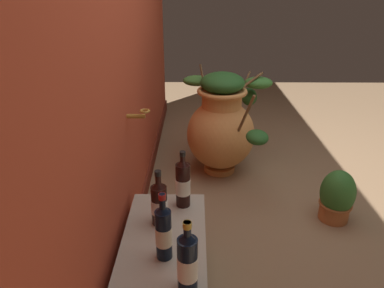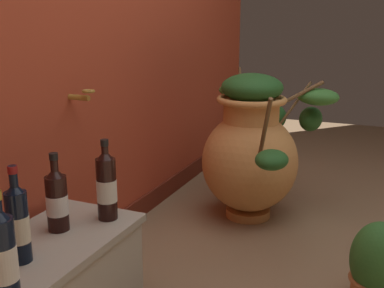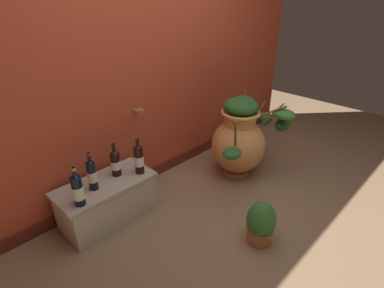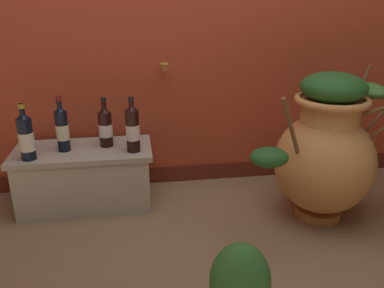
{
  "view_description": "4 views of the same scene",
  "coord_description": "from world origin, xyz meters",
  "views": [
    {
      "loc": [
        -1.99,
        0.73,
        1.44
      ],
      "look_at": [
        0.03,
        0.75,
        0.51
      ],
      "focal_mm": 33.15,
      "sensor_mm": 36.0,
      "label": 1
    },
    {
      "loc": [
        -1.82,
        -0.17,
        1.1
      ],
      "look_at": [
        0.07,
        0.64,
        0.56
      ],
      "focal_mm": 43.61,
      "sensor_mm": 36.0,
      "label": 2
    },
    {
      "loc": [
        -1.68,
        -1.07,
        1.77
      ],
      "look_at": [
        0.06,
        0.63,
        0.52
      ],
      "focal_mm": 28.79,
      "sensor_mm": 36.0,
      "label": 3
    },
    {
      "loc": [
        -0.39,
        -1.33,
        1.19
      ],
      "look_at": [
        -0.09,
        0.66,
        0.43
      ],
      "focal_mm": 36.78,
      "sensor_mm": 36.0,
      "label": 4
    }
  ],
  "objects": [
    {
      "name": "back_wall",
      "position": [
        -0.0,
        1.2,
        1.29
      ],
      "size": [
        4.4,
        0.33,
        2.6
      ],
      "color": "#B74228",
      "rests_on": "ground_plane"
    },
    {
      "name": "wine_bottle_back",
      "position": [
        -0.56,
        0.9,
        0.48
      ],
      "size": [
        0.08,
        0.08,
        0.29
      ],
      "color": "black",
      "rests_on": "stone_ledge"
    },
    {
      "name": "terracotta_urn",
      "position": [
        0.65,
        0.51,
        0.4
      ],
      "size": [
        0.97,
        0.75,
        0.83
      ],
      "color": "#D68E4C",
      "rests_on": "ground_plane"
    },
    {
      "name": "wine_bottle_left",
      "position": [
        -0.4,
        0.79,
        0.49
      ],
      "size": [
        0.08,
        0.08,
        0.32
      ],
      "color": "black",
      "rests_on": "stone_ledge"
    },
    {
      "name": "stone_ledge",
      "position": [
        -0.7,
        0.87,
        0.19
      ],
      "size": [
        0.79,
        0.39,
        0.35
      ],
      "color": "beige",
      "rests_on": "ground_plane"
    },
    {
      "name": "potted_shrub",
      "position": [
        -0.03,
        -0.19,
        0.17
      ],
      "size": [
        0.23,
        0.22,
        0.36
      ],
      "color": "#B26638",
      "rests_on": "ground_plane"
    },
    {
      "name": "wine_bottle_right",
      "position": [
        -0.97,
        0.76,
        0.49
      ],
      "size": [
        0.08,
        0.08,
        0.31
      ],
      "color": "black",
      "rests_on": "stone_ledge"
    },
    {
      "name": "wine_bottle_middle",
      "position": [
        -0.8,
        0.86,
        0.49
      ],
      "size": [
        0.07,
        0.07,
        0.32
      ],
      "color": "black",
      "rests_on": "stone_ledge"
    },
    {
      "name": "ground_plane",
      "position": [
        0.0,
        0.0,
        0.0
      ],
      "size": [
        7.0,
        7.0,
        0.0
      ],
      "primitive_type": "plane",
      "color": "#896B4C"
    }
  ]
}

